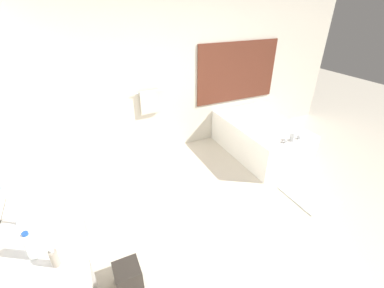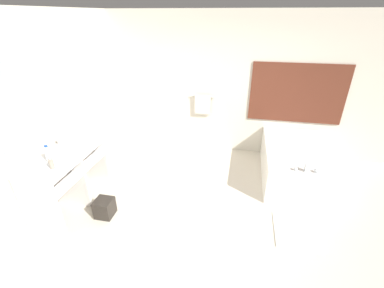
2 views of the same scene
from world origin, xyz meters
The scene contains 9 objects.
ground_plane centered at (0.00, 0.00, 0.00)m, with size 16.00×16.00×0.00m, color beige.
wall_back_with_blinds centered at (0.05, 2.23, 1.35)m, with size 7.40×0.13×2.70m.
vanity_counter centered at (-1.88, -0.06, 0.63)m, with size 0.61×1.25×0.88m.
sink_faucet centered at (-2.05, 0.10, 0.97)m, with size 0.09×0.04×0.18m.
bathtub centered at (1.46, 1.35, 0.33)m, with size 1.03×1.68×0.71m.
water_bottle_1 centered at (-1.91, -0.30, 1.00)m, with size 0.07×0.07×0.24m.
soap_dispenser centered at (-1.77, -0.44, 0.95)m, with size 0.06×0.06×0.16m.
waste_bin centered at (-1.32, -0.21, 0.13)m, with size 0.25×0.25×0.26m.
bath_mat centered at (1.36, 0.01, 0.01)m, with size 0.59×0.65×0.02m.
Camera 1 is at (-1.41, -1.87, 2.49)m, focal length 24.00 mm.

